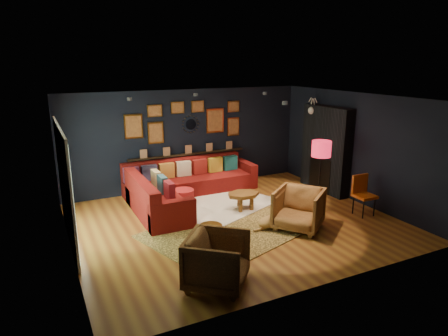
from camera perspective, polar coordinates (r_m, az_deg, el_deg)
name	(u,v)px	position (r m, az deg, el deg)	size (l,w,h in m)	color
floor	(235,222)	(8.53, 1.57, -7.74)	(6.50, 6.50, 0.00)	#986324
room_walls	(235,149)	(8.05, 1.65, 2.76)	(6.50, 6.50, 6.50)	black
sectional	(178,188)	(9.75, -6.56, -2.84)	(3.41, 2.69, 0.86)	maroon
ledge	(188,154)	(10.58, -5.11, 2.00)	(3.20, 0.12, 0.04)	black
gallery_wall	(187,120)	(10.45, -5.36, 6.78)	(3.15, 0.04, 1.02)	gold
sunburst_mirror	(191,124)	(10.51, -4.78, 6.25)	(0.47, 0.16, 0.47)	silver
fireplace	(326,152)	(10.61, 14.30, 2.18)	(0.31, 1.60, 2.20)	black
deer_head	(317,110)	(10.84, 13.14, 8.06)	(0.50, 0.28, 0.45)	white
sliding_door	(65,185)	(7.89, -21.75, -2.29)	(0.06, 2.80, 2.20)	white
ceiling_spots	(218,97)	(8.61, -0.80, 10.10)	(3.30, 2.50, 0.06)	black
shag_rug	(221,205)	(9.45, -0.41, -5.30)	(2.43, 1.77, 0.03)	silver
leopard_rug	(230,230)	(8.13, 0.83, -8.87)	(3.17, 2.26, 0.02)	tan
coffee_table	(243,196)	(9.09, 2.78, -4.03)	(0.78, 0.60, 0.38)	brown
pouf	(183,196)	(9.52, -5.84, -4.05)	(0.51, 0.51, 0.33)	#A61B1E
armchair_left	(217,258)	(6.13, -0.98, -12.78)	(0.87, 0.82, 0.90)	#CA7E3B
armchair_right	(299,207)	(8.19, 10.62, -5.53)	(0.90, 0.84, 0.92)	#CA7E3B
gold_stool	(211,239)	(7.21, -1.90, -10.03)	(0.41, 0.41, 0.51)	gold
orange_chair	(362,191)	(9.32, 19.18, -3.19)	(0.43, 0.43, 0.89)	black
floor_lamp	(321,152)	(9.24, 13.72, 2.25)	(0.43, 0.43, 1.58)	black
dog	(277,218)	(8.27, 7.56, -7.13)	(1.17, 0.58, 0.37)	#B28142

